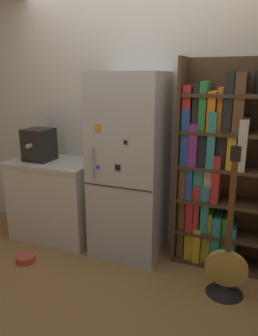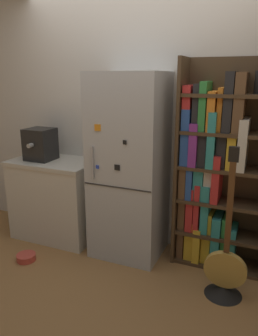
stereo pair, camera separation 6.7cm
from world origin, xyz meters
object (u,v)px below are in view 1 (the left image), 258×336
object	(u,v)px
guitar	(226,274)
pet_bowl	(26,258)
bookshelf	(216,171)
refrigerator	(129,167)
espresso_machine	(39,145)

from	to	relation	value
guitar	pet_bowl	bearing A→B (deg)	-173.28
bookshelf	guitar	bearing A→B (deg)	-68.51
refrigerator	guitar	bearing A→B (deg)	-19.79
refrigerator	bookshelf	bearing A→B (deg)	9.51
pet_bowl	bookshelf	bearing A→B (deg)	23.23
espresso_machine	bookshelf	bearing A→B (deg)	4.87
bookshelf	pet_bowl	world-z (taller)	bookshelf
refrigerator	guitar	xyz separation A→B (m)	(0.98, -0.35, -0.70)
bookshelf	espresso_machine	bearing A→B (deg)	-175.13
guitar	pet_bowl	distance (m)	1.84
espresso_machine	guitar	size ratio (longest dim) A/B	0.26
bookshelf	pet_bowl	xyz separation A→B (m)	(-1.63, -0.70, -0.86)
guitar	espresso_machine	bearing A→B (deg)	170.51
guitar	pet_bowl	world-z (taller)	guitar
refrigerator	guitar	world-z (taller)	refrigerator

